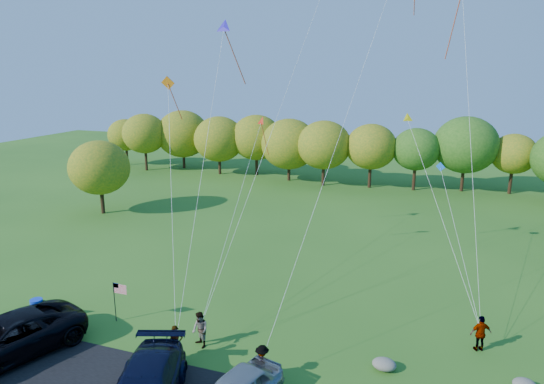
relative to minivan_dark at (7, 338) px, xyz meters
The scene contains 11 objects.
ground 11.15m from the minivan_dark, 17.07° to the left, with size 140.00×140.00×0.00m, color #2B5F1B.
treeline 41.19m from the minivan_dark, 72.98° to the left, with size 75.78×27.82×8.57m.
minivan_dark is the anchor object (origin of this frame).
flyer_a 7.99m from the minivan_dark, 17.93° to the left, with size 0.65×0.43×1.78m, color #4C4C59.
flyer_b 8.99m from the minivan_dark, 25.79° to the left, with size 0.88×0.69×1.82m, color #4C4C59.
flyer_c 12.15m from the minivan_dark, 11.68° to the left, with size 1.07×0.62×1.66m, color #4C4C59.
flyer_d 22.57m from the minivan_dark, 21.20° to the left, with size 1.07×0.44×1.82m, color #4C4C59.
park_bench 4.19m from the minivan_dark, 104.94° to the left, with size 1.58×0.51×0.88m.
trash_barrel 4.11m from the minivan_dark, 117.40° to the left, with size 0.66×0.66×0.99m, color #0E37D9.
flag_assembly 5.44m from the minivan_dark, 58.45° to the left, with size 0.84×0.55×2.27m.
boulder_near 17.61m from the minivan_dark, 16.53° to the left, with size 1.09×0.85×0.55m, color gray.
Camera 1 is at (7.94, -18.25, 13.29)m, focal length 32.00 mm.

